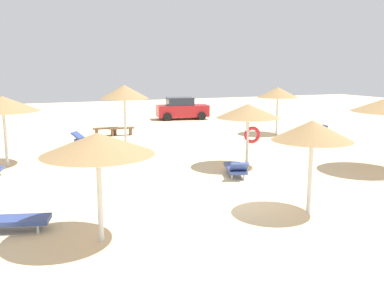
{
  "coord_description": "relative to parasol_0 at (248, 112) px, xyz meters",
  "views": [
    {
      "loc": [
        -6.07,
        -11.6,
        4.05
      ],
      "look_at": [
        0.0,
        3.0,
        1.2
      ],
      "focal_mm": 39.91,
      "sensor_mm": 36.0,
      "label": 1
    }
  ],
  "objects": [
    {
      "name": "bench_0",
      "position": [
        -2.82,
        10.15,
        -1.96
      ],
      "size": [
        1.52,
        0.48,
        0.49
      ],
      "color": "brown",
      "rests_on": "ground"
    },
    {
      "name": "parked_car",
      "position": [
        3.5,
        16.36,
        -1.48
      ],
      "size": [
        4.23,
        2.53,
        1.72
      ],
      "color": "#B21E23",
      "rests_on": "ground"
    },
    {
      "name": "lounger_2",
      "position": [
        -5.13,
        7.64,
        -1.99
      ],
      "size": [
        1.93,
        1.6,
        0.69
      ],
      "color": "#33478C",
      "rests_on": "ground"
    },
    {
      "name": "lounger_3",
      "position": [
        -8.97,
        -3.76,
        -1.99
      ],
      "size": [
        2.01,
        1.15,
        0.64
      ],
      "color": "#33478C",
      "rests_on": "ground"
    },
    {
      "name": "parasol_1",
      "position": [
        -9.09,
        4.12,
        0.27
      ],
      "size": [
        2.91,
        2.91,
        2.9
      ],
      "color": "silver",
      "rests_on": "ground"
    },
    {
      "name": "parasol_3",
      "position": [
        -6.96,
        -5.29,
        0.04
      ],
      "size": [
        2.6,
        2.6,
        2.6
      ],
      "color": "silver",
      "rests_on": "ground"
    },
    {
      "name": "parasol_6",
      "position": [
        -1.23,
        -5.59,
        0.05
      ],
      "size": [
        2.21,
        2.21,
        2.64
      ],
      "color": "silver",
      "rests_on": "ground"
    },
    {
      "name": "bench_1",
      "position": [
        -3.69,
        10.48,
        -1.96
      ],
      "size": [
        1.5,
        0.41,
        0.49
      ],
      "color": "brown",
      "rests_on": "ground"
    },
    {
      "name": "ground_plane",
      "position": [
        -2.56,
        -3.29,
        -2.3
      ],
      "size": [
        80.0,
        80.0,
        0.0
      ],
      "primitive_type": "plane",
      "color": "beige"
    },
    {
      "name": "lounger_5",
      "position": [
        7.23,
        5.12,
        -1.98
      ],
      "size": [
        1.98,
        1.1,
        0.73
      ],
      "color": "#33478C",
      "rests_on": "ground"
    },
    {
      "name": "parasol_0",
      "position": [
        0.0,
        0.0,
        0.0
      ],
      "size": [
        2.56,
        2.56,
        2.61
      ],
      "color": "silver",
      "rests_on": "ground"
    },
    {
      "name": "lounger_0",
      "position": [
        -1.11,
        -1.1,
        -1.98
      ],
      "size": [
        1.21,
        1.99,
        0.73
      ],
      "color": "#33478C",
      "rests_on": "ground"
    },
    {
      "name": "parasol_5",
      "position": [
        6.06,
        6.97,
        0.25
      ],
      "size": [
        2.48,
        2.48,
        2.87
      ],
      "color": "silver",
      "rests_on": "ground"
    },
    {
      "name": "parasol_2",
      "position": [
        -3.46,
        6.52,
        0.51
      ],
      "size": [
        2.49,
        2.49,
        3.17
      ],
      "color": "silver",
      "rests_on": "ground"
    }
  ]
}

